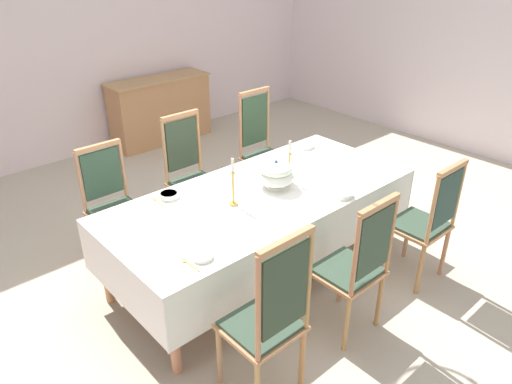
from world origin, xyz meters
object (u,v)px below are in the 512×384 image
(chair_south_a, at_px, (269,317))
(chair_south_b, at_px, (355,265))
(chair_north_a, at_px, (113,203))
(sideboard, at_px, (160,110))
(soup_tureen, at_px, (276,174))
(bowl_near_right, at_px, (202,256))
(chair_south_c, at_px, (427,220))
(candlestick_west, at_px, (233,186))
(chair_north_b, at_px, (191,173))
(spoon_secondary, at_px, (187,262))
(candlestick_east, at_px, (289,165))
(dining_table, at_px, (262,200))
(bowl_far_right, at_px, (342,194))
(bowl_near_left, at_px, (169,195))
(bowl_far_left, at_px, (305,145))
(spoon_primary, at_px, (156,200))
(chair_north_c, at_px, (262,147))

(chair_south_a, distance_m, chair_south_b, 0.82)
(chair_north_a, bearing_deg, sideboard, -129.58)
(soup_tureen, bearing_deg, bowl_near_right, -158.37)
(chair_south_c, relative_size, candlestick_west, 2.81)
(chair_north_b, distance_m, spoon_secondary, 1.70)
(candlestick_west, height_order, candlestick_east, candlestick_west)
(soup_tureen, height_order, candlestick_west, candlestick_west)
(dining_table, xyz_separation_m, bowl_far_right, (0.43, -0.47, 0.10))
(bowl_near_left, relative_size, bowl_far_left, 0.89)
(chair_south_a, bearing_deg, chair_north_b, 67.40)
(candlestick_west, height_order, bowl_near_left, candlestick_west)
(bowl_near_right, distance_m, sideboard, 4.12)
(chair_south_b, distance_m, bowl_near_left, 1.54)
(spoon_primary, bearing_deg, dining_table, -25.73)
(bowl_near_left, bearing_deg, bowl_near_right, -109.08)
(bowl_far_right, bearing_deg, chair_south_c, -47.24)
(bowl_far_right, bearing_deg, soup_tureen, 120.54)
(dining_table, xyz_separation_m, candlestick_west, (-0.30, 0.00, 0.23))
(chair_south_b, relative_size, sideboard, 0.78)
(dining_table, relative_size, candlestick_west, 6.72)
(chair_south_a, height_order, spoon_secondary, chair_south_a)
(bowl_far_left, height_order, bowl_far_right, bowl_far_right)
(chair_north_a, height_order, bowl_far_right, chair_north_a)
(chair_north_a, bearing_deg, candlestick_west, 119.15)
(chair_north_b, relative_size, bowl_near_left, 7.13)
(dining_table, relative_size, spoon_primary, 14.68)
(chair_south_b, bearing_deg, bowl_far_right, 48.37)
(soup_tureen, height_order, bowl_far_right, soup_tureen)
(soup_tureen, relative_size, bowl_far_left, 1.69)
(chair_south_a, bearing_deg, dining_table, 49.33)
(chair_south_a, bearing_deg, bowl_far_left, 38.11)
(chair_north_a, bearing_deg, candlestick_east, 139.65)
(chair_north_c, bearing_deg, dining_table, 47.76)
(bowl_near_right, xyz_separation_m, sideboard, (1.91, 3.64, -0.31))
(chair_south_b, relative_size, bowl_far_left, 6.17)
(spoon_secondary, distance_m, sideboard, 4.15)
(chair_south_a, height_order, chair_south_b, chair_south_a)
(chair_north_a, xyz_separation_m, spoon_secondary, (-0.16, -1.37, 0.20))
(chair_north_c, bearing_deg, bowl_near_right, 37.94)
(bowl_near_left, height_order, spoon_secondary, bowl_near_left)
(dining_table, distance_m, chair_north_c, 1.34)
(chair_north_a, height_order, chair_north_c, chair_north_c)
(sideboard, bearing_deg, soup_tureen, 75.15)
(bowl_near_left, distance_m, sideboard, 3.24)
(candlestick_west, distance_m, spoon_secondary, 0.82)
(soup_tureen, distance_m, candlestick_east, 0.16)
(chair_north_c, relative_size, bowl_near_right, 8.44)
(chair_north_b, bearing_deg, chair_south_a, 67.40)
(chair_south_a, height_order, chair_north_b, chair_south_a)
(candlestick_west, bearing_deg, chair_south_a, -118.92)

